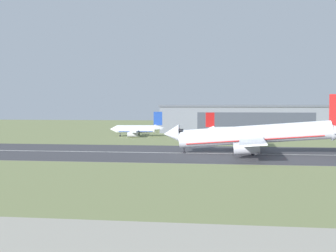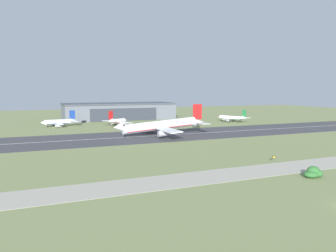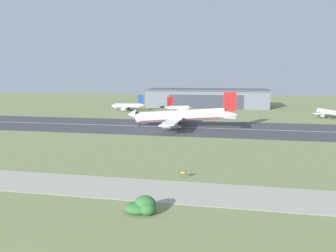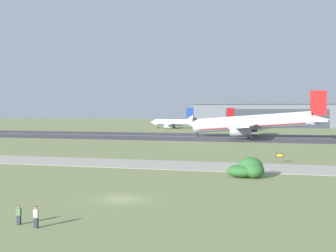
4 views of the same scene
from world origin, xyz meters
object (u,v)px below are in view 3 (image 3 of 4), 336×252
(shrub_clump, at_px, (143,207))
(airplane_parked_centre, at_px, (330,113))
(airplane_landing, at_px, (180,116))
(airplane_parked_west, at_px, (128,106))
(airplane_parked_east, at_px, (179,109))
(runway_sign, at_px, (183,173))

(shrub_clump, bearing_deg, airplane_parked_centre, 64.44)
(airplane_landing, bearing_deg, airplane_parked_west, 125.40)
(airplane_parked_east, bearing_deg, airplane_landing, -80.43)
(airplane_parked_centre, relative_size, shrub_clump, 4.82)
(airplane_parked_centre, relative_size, runway_sign, 15.45)
(airplane_landing, relative_size, shrub_clump, 9.18)
(airplane_parked_east, bearing_deg, airplane_parked_west, 163.94)
(airplane_parked_centre, distance_m, shrub_clump, 147.43)
(airplane_parked_east, bearing_deg, runway_sign, -80.51)
(shrub_clump, bearing_deg, runway_sign, 79.60)
(airplane_parked_centre, height_order, shrub_clump, airplane_parked_centre)
(runway_sign, bearing_deg, airplane_landing, 99.43)
(airplane_parked_west, xyz_separation_m, runway_sign, (55.11, -130.74, -1.58))
(airplane_landing, xyz_separation_m, airplane_parked_centre, (71.61, 44.36, -1.96))
(shrub_clump, distance_m, runway_sign, 19.54)
(airplane_landing, xyz_separation_m, shrub_clump, (8.00, -88.64, -3.78))
(airplane_landing, distance_m, runway_sign, 70.47)
(airplane_landing, distance_m, shrub_clump, 89.08)
(airplane_parked_west, height_order, airplane_parked_east, airplane_parked_west)
(airplane_landing, distance_m, airplane_parked_centre, 84.26)
(airplane_parked_west, relative_size, runway_sign, 13.35)
(airplane_parked_west, height_order, airplane_parked_centre, airplane_parked_west)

